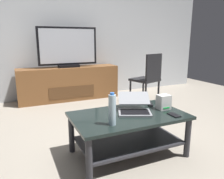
{
  "coord_description": "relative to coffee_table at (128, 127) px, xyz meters",
  "views": [
    {
      "loc": [
        -1.09,
        -2.12,
        1.19
      ],
      "look_at": [
        -0.03,
        0.23,
        0.59
      ],
      "focal_mm": 34.99,
      "sensor_mm": 36.0,
      "label": 1
    }
  ],
  "objects": [
    {
      "name": "dining_chair",
      "position": [
        1.25,
        1.53,
        0.21
      ],
      "size": [
        0.55,
        0.55,
        0.93
      ],
      "color": "black",
      "rests_on": "ground"
    },
    {
      "name": "laptop",
      "position": [
        0.1,
        0.05,
        0.19
      ],
      "size": [
        0.46,
        0.48,
        0.17
      ],
      "color": "gray",
      "rests_on": "coffee_table"
    },
    {
      "name": "cell_phone",
      "position": [
        0.4,
        -0.22,
        0.14
      ],
      "size": [
        0.07,
        0.14,
        0.01
      ],
      "primitive_type": "cube",
      "rotation": [
        0.0,
        0.0,
        -0.01
      ],
      "color": "black",
      "rests_on": "coffee_table"
    },
    {
      "name": "tv_remote",
      "position": [
        0.38,
        0.19,
        0.14
      ],
      "size": [
        0.11,
        0.16,
        0.02
      ],
      "primitive_type": "cube",
      "rotation": [
        0.0,
        0.0,
        -0.44
      ],
      "color": "black",
      "rests_on": "coffee_table"
    },
    {
      "name": "water_bottle_near",
      "position": [
        -0.27,
        -0.18,
        0.28
      ],
      "size": [
        0.07,
        0.07,
        0.3
      ],
      "color": "silver",
      "rests_on": "coffee_table"
    },
    {
      "name": "back_wall",
      "position": [
        0.07,
        2.72,
        1.09
      ],
      "size": [
        6.4,
        0.12,
        2.8
      ],
      "primitive_type": "cube",
      "color": "silver",
      "rests_on": "ground"
    },
    {
      "name": "router_box",
      "position": [
        0.43,
        0.0,
        0.21
      ],
      "size": [
        0.13,
        0.11,
        0.16
      ],
      "color": "white",
      "rests_on": "coffee_table"
    },
    {
      "name": "ground_plane",
      "position": [
        0.07,
        0.27,
        -0.31
      ],
      "size": [
        7.68,
        7.68,
        0.0
      ],
      "primitive_type": "plane",
      "color": "#9E9384"
    },
    {
      "name": "television",
      "position": [
        -0.04,
        2.37,
        0.71
      ],
      "size": [
        1.13,
        0.2,
        0.76
      ],
      "color": "black",
      "rests_on": "media_cabinet"
    },
    {
      "name": "coffee_table",
      "position": [
        0.0,
        0.0,
        0.0
      ],
      "size": [
        1.15,
        0.68,
        0.44
      ],
      "color": "black",
      "rests_on": "ground"
    },
    {
      "name": "media_cabinet",
      "position": [
        -0.04,
        2.4,
        0.02
      ],
      "size": [
        1.95,
        0.43,
        0.65
      ],
      "color": "brown",
      "rests_on": "ground"
    }
  ]
}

